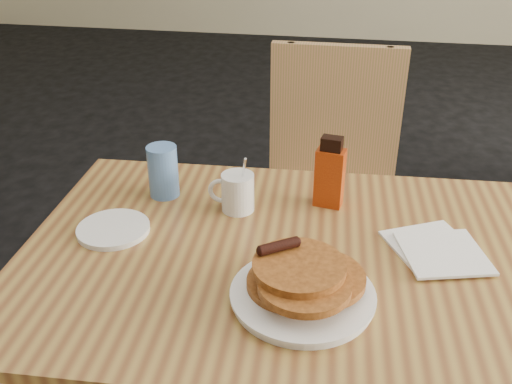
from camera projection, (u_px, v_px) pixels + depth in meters
main_table at (297, 270)px, 1.19m from camera, size 1.23×0.86×0.75m
chair_main_far at (330, 169)px, 1.90m from camera, size 0.44×0.44×0.97m
pancake_plate at (303, 286)px, 1.03m from camera, size 0.26×0.26×0.10m
coffee_mug at (237, 192)px, 1.30m from camera, size 0.11×0.08×0.14m
syrup_bottle at (330, 174)px, 1.31m from camera, size 0.07×0.05×0.17m
napkin_stack at (437, 250)px, 1.17m from camera, size 0.23×0.24×0.01m
blue_tumbler at (163, 171)px, 1.36m from camera, size 0.08×0.08×0.13m
side_saucer at (113, 229)px, 1.24m from camera, size 0.16×0.16×0.01m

